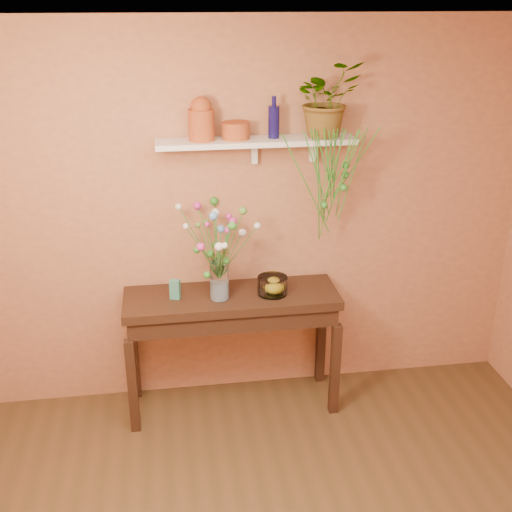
% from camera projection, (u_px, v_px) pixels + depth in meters
% --- Properties ---
extents(room, '(4.04, 4.04, 2.70)m').
position_uv_depth(room, '(312.00, 376.00, 2.62)').
color(room, '#4F351D').
rests_on(room, ground).
extents(sideboard, '(1.47, 0.47, 0.89)m').
position_uv_depth(sideboard, '(232.00, 311.00, 4.42)').
color(sideboard, '#362114').
rests_on(sideboard, ground).
extents(wall_shelf, '(1.30, 0.24, 0.19)m').
position_uv_depth(wall_shelf, '(258.00, 142.00, 4.13)').
color(wall_shelf, white).
rests_on(wall_shelf, room).
extents(terracotta_jug, '(0.20, 0.20, 0.28)m').
position_uv_depth(terracotta_jug, '(201.00, 120.00, 4.01)').
color(terracotta_jug, '#B14728').
rests_on(terracotta_jug, wall_shelf).
extents(terracotta_pot, '(0.19, 0.19, 0.11)m').
position_uv_depth(terracotta_pot, '(236.00, 131.00, 4.09)').
color(terracotta_pot, '#B14728').
rests_on(terracotta_pot, wall_shelf).
extents(blue_bottle, '(0.07, 0.07, 0.27)m').
position_uv_depth(blue_bottle, '(274.00, 121.00, 4.09)').
color(blue_bottle, '#100C42').
rests_on(blue_bottle, wall_shelf).
extents(spider_plant, '(0.52, 0.48, 0.48)m').
position_uv_depth(spider_plant, '(326.00, 99.00, 4.10)').
color(spider_plant, '#327E27').
rests_on(spider_plant, wall_shelf).
extents(plant_fronds, '(0.67, 0.36, 0.78)m').
position_uv_depth(plant_fronds, '(334.00, 177.00, 4.16)').
color(plant_fronds, '#327E27').
rests_on(plant_fronds, wall_shelf).
extents(glass_vase, '(0.13, 0.13, 0.27)m').
position_uv_depth(glass_vase, '(219.00, 283.00, 4.27)').
color(glass_vase, white).
rests_on(glass_vase, sideboard).
extents(bouquet, '(0.55, 0.53, 0.50)m').
position_uv_depth(bouquet, '(218.00, 232.00, 4.16)').
color(bouquet, '#386B28').
rests_on(bouquet, glass_vase).
extents(glass_bowl, '(0.21, 0.21, 0.12)m').
position_uv_depth(glass_bowl, '(272.00, 286.00, 4.36)').
color(glass_bowl, white).
rests_on(glass_bowl, sideboard).
extents(lemon, '(0.08, 0.08, 0.08)m').
position_uv_depth(lemon, '(274.00, 286.00, 4.38)').
color(lemon, '#FFF619').
rests_on(lemon, glass_bowl).
extents(carton, '(0.08, 0.07, 0.13)m').
position_uv_depth(carton, '(175.00, 289.00, 4.29)').
color(carton, '#2B6684').
rests_on(carton, sideboard).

